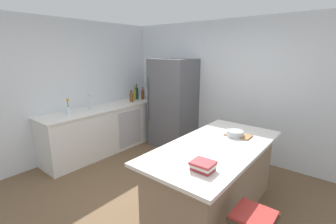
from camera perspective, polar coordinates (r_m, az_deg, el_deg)
The scene contains 19 objects.
ground_plane at distance 3.37m, azimuth -2.60°, elevation -22.06°, with size 7.20×7.20×0.00m, color brown.
wall_rear at distance 4.68m, azimuth 15.92°, elevation 5.26°, with size 6.00×0.10×2.60m, color silver.
wall_left at distance 4.77m, azimuth -25.42°, elevation 4.57°, with size 0.10×6.00×2.60m, color silver.
counter_run_left at distance 5.03m, azimuth -14.52°, elevation -3.85°, with size 0.67×2.67×0.92m.
kitchen_island at distance 3.14m, azimuth 11.20°, elevation -15.45°, with size 0.99×2.05×0.90m.
refrigerator at distance 5.00m, azimuth 1.27°, elevation 2.10°, with size 0.86×0.74×1.87m.
bar_stool at distance 2.44m, azimuth 20.00°, elevation -24.36°, with size 0.36×0.36×0.63m.
sink_faucet at distance 4.73m, azimuth -18.75°, elevation 2.43°, with size 0.15×0.05×0.30m.
flower_vase at distance 4.49m, azimuth -23.14°, elevation 0.56°, with size 0.09×0.09×0.29m.
vinegar_bottle at distance 5.65m, azimuth -4.71°, elevation 4.57°, with size 0.05×0.05×0.28m.
soda_bottle at distance 5.55m, azimuth -5.25°, elevation 4.67°, with size 0.08×0.08×0.36m.
syrup_bottle at distance 5.52m, azimuth -6.18°, elevation 4.27°, with size 0.07×0.07×0.28m.
wine_bottle at distance 5.53m, azimuth -7.61°, elevation 4.58°, with size 0.07×0.07×0.36m.
olive_oil_bottle at distance 5.43m, azimuth -8.07°, elevation 4.32°, with size 0.06×0.06×0.34m.
hot_sauce_bottle at distance 5.40m, azimuth -9.10°, elevation 3.70°, with size 0.06×0.06×0.21m.
whiskey_bottle at distance 5.25m, azimuth -8.90°, elevation 3.58°, with size 0.08×0.08×0.26m.
cookbook_stack at distance 2.32m, azimuth 8.52°, elevation -12.87°, with size 0.22×0.20×0.09m.
mixing_bowl at distance 3.28m, azimuth 16.02°, elevation -5.08°, with size 0.22×0.22×0.08m.
cutting_board at distance 3.32m, azimuth 16.78°, elevation -5.46°, with size 0.33×0.21×0.02m.
Camera 1 is at (1.82, -2.01, 2.01)m, focal length 24.95 mm.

